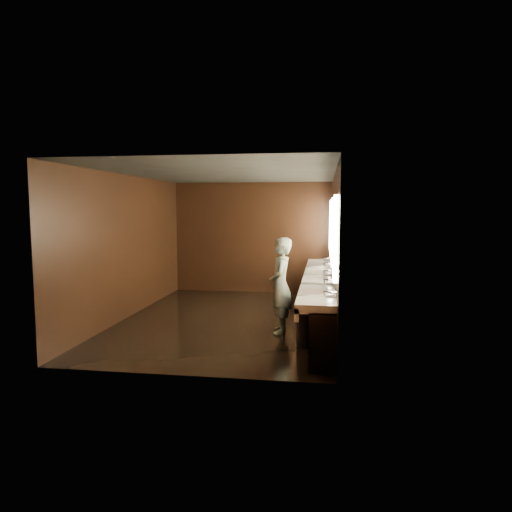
{
  "coord_description": "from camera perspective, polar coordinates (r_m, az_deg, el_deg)",
  "views": [
    {
      "loc": [
        1.82,
        -8.49,
        2.15
      ],
      "look_at": [
        0.55,
        0.0,
        1.25
      ],
      "focal_mm": 32.0,
      "sensor_mm": 36.0,
      "label": 1
    }
  ],
  "objects": [
    {
      "name": "ceiling",
      "position": [
        8.7,
        -3.63,
        10.27
      ],
      "size": [
        4.0,
        6.0,
        0.02
      ],
      "primitive_type": "cube",
      "color": "#2D2D2B",
      "rests_on": "wall_back"
    },
    {
      "name": "sink_counter",
      "position": [
        8.65,
        8.22,
        -5.1
      ],
      "size": [
        0.55,
        5.4,
        1.01
      ],
      "color": "black",
      "rests_on": "floor"
    },
    {
      "name": "trash_bin",
      "position": [
        7.26,
        6.38,
        -9.16
      ],
      "size": [
        0.37,
        0.37,
        0.51
      ],
      "primitive_type": "cylinder",
      "rotation": [
        0.0,
        0.0,
        -0.12
      ],
      "color": "black",
      "rests_on": "floor"
    },
    {
      "name": "mirror_band",
      "position": [
        8.5,
        9.61,
        3.21
      ],
      "size": [
        0.06,
        5.03,
        1.15
      ],
      "color": "#FCECBE",
      "rests_on": "wall_right"
    },
    {
      "name": "person",
      "position": [
        7.88,
        3.08,
        -3.69
      ],
      "size": [
        0.43,
        0.62,
        1.65
      ],
      "primitive_type": "imported",
      "rotation": [
        0.0,
        0.0,
        -1.52
      ],
      "color": "#7DB1BA",
      "rests_on": "floor"
    },
    {
      "name": "wall_left",
      "position": [
        9.34,
        -15.67,
        1.16
      ],
      "size": [
        0.02,
        6.0,
        2.8
      ],
      "primitive_type": "cube",
      "color": "black",
      "rests_on": "floor"
    },
    {
      "name": "wall_back",
      "position": [
        11.65,
        -0.49,
        2.31
      ],
      "size": [
        4.0,
        0.02,
        2.8
      ],
      "primitive_type": "cube",
      "color": "black",
      "rests_on": "floor"
    },
    {
      "name": "wall_right",
      "position": [
        8.52,
        9.7,
        0.86
      ],
      "size": [
        0.02,
        6.0,
        2.8
      ],
      "primitive_type": "cube",
      "color": "black",
      "rests_on": "floor"
    },
    {
      "name": "floor",
      "position": [
        8.94,
        -3.51,
        -7.93
      ],
      "size": [
        6.0,
        6.0,
        0.0
      ],
      "primitive_type": "plane",
      "color": "black",
      "rests_on": "ground"
    },
    {
      "name": "wall_front",
      "position": [
        5.83,
        -9.74,
        -1.49
      ],
      "size": [
        4.0,
        0.02,
        2.8
      ],
      "primitive_type": "cube",
      "color": "black",
      "rests_on": "floor"
    }
  ]
}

